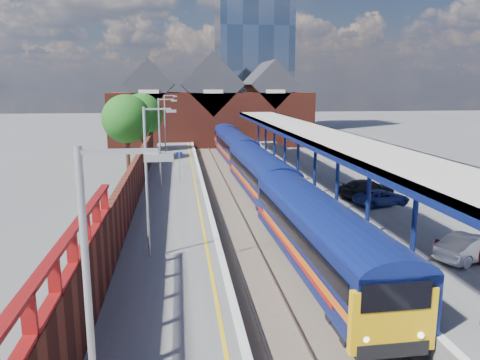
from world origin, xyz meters
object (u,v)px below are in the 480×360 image
(lamp_post_b, at_px, (149,174))
(platform_sign, at_px, (179,161))
(lamp_post_c, at_px, (161,137))
(parked_car_dark, at_px, (367,189))
(parked_car_red, at_px, (478,247))
(train, at_px, (245,156))
(lamp_post_a, at_px, (99,329))
(lamp_post_d, at_px, (166,122))
(parked_car_blue, at_px, (382,197))
(parked_car_silver, at_px, (471,247))

(lamp_post_b, height_order, platform_sign, lamp_post_b)
(lamp_post_c, xyz_separation_m, parked_car_dark, (14.73, -5.81, -3.34))
(lamp_post_b, xyz_separation_m, platform_sign, (1.36, 18.00, -2.30))
(parked_car_red, bearing_deg, train, 20.38)
(lamp_post_a, relative_size, platform_sign, 2.80)
(lamp_post_d, distance_m, parked_car_dark, 26.53)
(platform_sign, relative_size, parked_car_blue, 0.65)
(lamp_post_a, height_order, parked_car_silver, lamp_post_a)
(parked_car_red, relative_size, parked_car_blue, 0.97)
(lamp_post_a, relative_size, parked_car_blue, 1.82)
(train, relative_size, parked_car_blue, 17.18)
(lamp_post_b, xyz_separation_m, parked_car_silver, (14.61, -2.30, -3.37))
(lamp_post_d, relative_size, platform_sign, 2.80)
(lamp_post_a, xyz_separation_m, lamp_post_b, (0.00, 14.00, 0.00))
(parked_car_red, distance_m, parked_car_blue, 10.35)
(train, height_order, lamp_post_a, lamp_post_a)
(train, height_order, lamp_post_c, lamp_post_c)
(lamp_post_d, xyz_separation_m, parked_car_silver, (14.61, -34.30, -3.37))
(parked_car_dark, bearing_deg, parked_car_blue, 161.90)
(parked_car_red, distance_m, parked_car_silver, 0.29)
(train, distance_m, platform_sign, 8.98)
(parked_car_dark, bearing_deg, lamp_post_b, 103.23)
(lamp_post_b, height_order, lamp_post_d, same)
(parked_car_silver, bearing_deg, parked_car_dark, -23.85)
(parked_car_red, height_order, parked_car_dark, parked_car_dark)
(train, height_order, lamp_post_d, lamp_post_d)
(lamp_post_d, relative_size, parked_car_silver, 1.84)
(parked_car_red, bearing_deg, lamp_post_d, 28.98)
(lamp_post_a, distance_m, parked_car_silver, 19.02)
(platform_sign, xyz_separation_m, parked_car_silver, (13.25, -20.30, -1.06))
(platform_sign, distance_m, parked_car_silver, 24.27)
(train, bearing_deg, parked_car_silver, -75.69)
(lamp_post_d, xyz_separation_m, parked_car_blue, (14.86, -24.09, -3.46))
(lamp_post_d, bearing_deg, parked_car_dark, -55.97)
(parked_car_red, xyz_separation_m, parked_car_silver, (-0.25, 0.14, -0.01))
(parked_car_blue, bearing_deg, parked_car_dark, -9.37)
(parked_car_dark, bearing_deg, train, 4.72)
(platform_sign, height_order, parked_car_red, platform_sign)
(parked_car_blue, bearing_deg, train, 10.59)
(lamp_post_b, distance_m, parked_car_blue, 17.19)
(lamp_post_b, xyz_separation_m, parked_car_dark, (14.73, 10.19, -3.34))
(train, height_order, parked_car_blue, train)
(lamp_post_b, bearing_deg, parked_car_red, -9.33)
(platform_sign, bearing_deg, parked_car_red, -56.56)
(parked_car_red, bearing_deg, lamp_post_c, 44.51)
(train, relative_size, lamp_post_d, 9.42)
(lamp_post_b, relative_size, parked_car_dark, 1.56)
(lamp_post_d, distance_m, parked_car_blue, 28.52)
(lamp_post_d, bearing_deg, lamp_post_c, -90.00)
(parked_car_dark, bearing_deg, lamp_post_a, 127.22)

